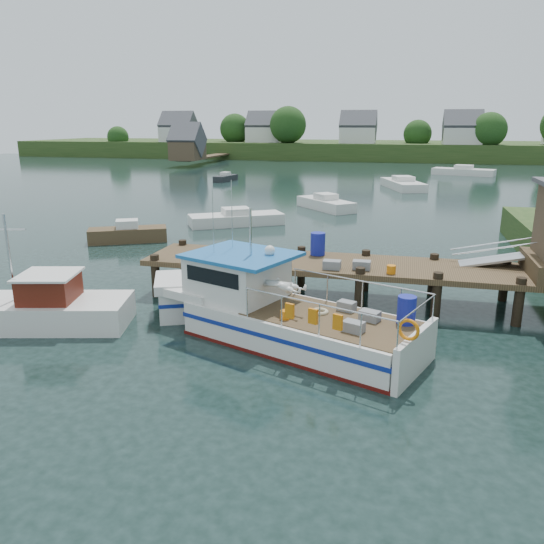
% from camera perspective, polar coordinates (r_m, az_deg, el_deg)
% --- Properties ---
extents(ground_plane, '(160.00, 160.00, 0.00)m').
position_cam_1_polar(ground_plane, '(19.87, 3.84, -2.66)').
color(ground_plane, '#172A27').
extents(far_shore, '(140.00, 42.55, 9.22)m').
position_cam_1_polar(far_shore, '(101.08, 12.36, 13.02)').
color(far_shore, '#32491E').
rests_on(far_shore, ground).
extents(dock, '(16.60, 3.00, 4.78)m').
position_cam_1_polar(dock, '(19.30, 23.39, 2.42)').
color(dock, '#4C3924').
rests_on(dock, ground).
extents(lobster_boat, '(9.32, 5.50, 4.60)m').
position_cam_1_polar(lobster_boat, '(15.96, -0.38, -4.13)').
color(lobster_boat, silver).
rests_on(lobster_boat, ground).
extents(work_boat, '(6.87, 3.44, 3.61)m').
position_cam_1_polar(work_boat, '(18.56, -24.76, -3.60)').
color(work_boat, silver).
rests_on(work_boat, ground).
extents(moored_rowboat, '(4.31, 3.13, 1.20)m').
position_cam_1_polar(moored_rowboat, '(30.01, -15.25, 4.01)').
color(moored_rowboat, '#4C3924').
rests_on(moored_rowboat, ground).
extents(moored_far, '(7.74, 4.49, 1.25)m').
position_cam_1_polar(moored_far, '(71.17, 19.90, 10.15)').
color(moored_far, silver).
rests_on(moored_far, ground).
extents(moored_a, '(6.09, 4.78, 1.09)m').
position_cam_1_polar(moored_a, '(33.92, -3.87, 5.76)').
color(moored_a, silver).
rests_on(moored_a, ground).
extents(moored_b, '(4.97, 5.24, 1.19)m').
position_cam_1_polar(moored_b, '(40.23, 5.80, 7.34)').
color(moored_b, silver).
rests_on(moored_b, ground).
extents(moored_d, '(4.68, 7.70, 1.24)m').
position_cam_1_polar(moored_d, '(54.48, 13.90, 9.17)').
color(moored_d, silver).
rests_on(moored_d, ground).
extents(moored_e, '(1.82, 3.82, 1.01)m').
position_cam_1_polar(moored_e, '(60.18, -5.01, 10.07)').
color(moored_e, black).
rests_on(moored_e, ground).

